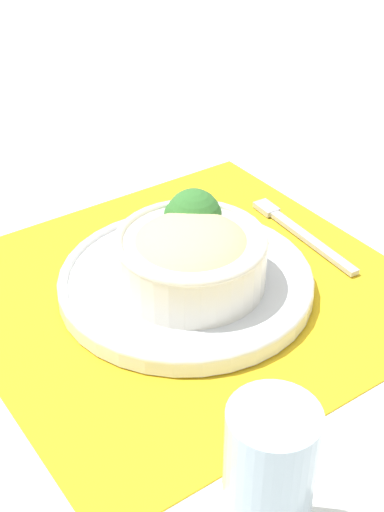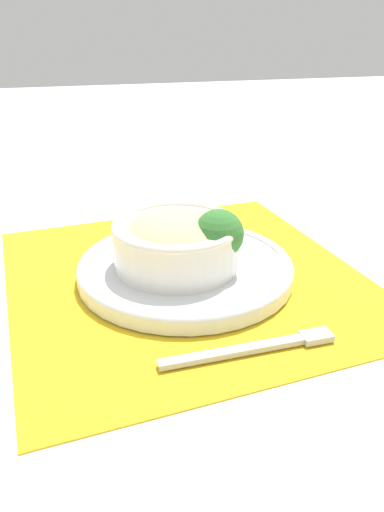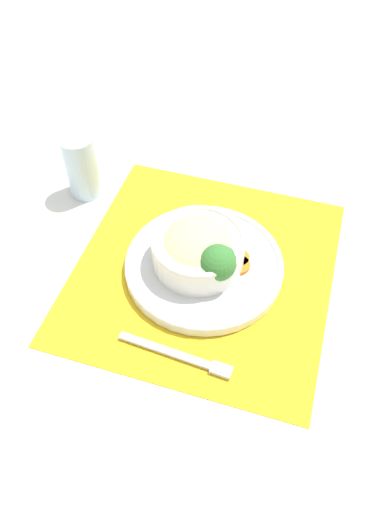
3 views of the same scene
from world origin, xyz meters
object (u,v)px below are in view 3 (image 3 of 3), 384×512
bowl (199,246)px  broccoli_floret (218,263)px  water_glass (82,169)px  fork (186,358)px

bowl → broccoli_floret: (0.03, 0.05, 0.01)m
broccoli_floret → water_glass: (-0.12, -0.32, -0.01)m
broccoli_floret → bowl: bearing=-125.4°
fork → bowl: bearing=-165.6°
bowl → fork: bearing=16.2°
bowl → water_glass: 0.29m
broccoli_floret → fork: 0.16m
bowl → broccoli_floret: bearing=54.6°
bowl → fork: bowl is taller
water_glass → fork: bearing=51.0°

